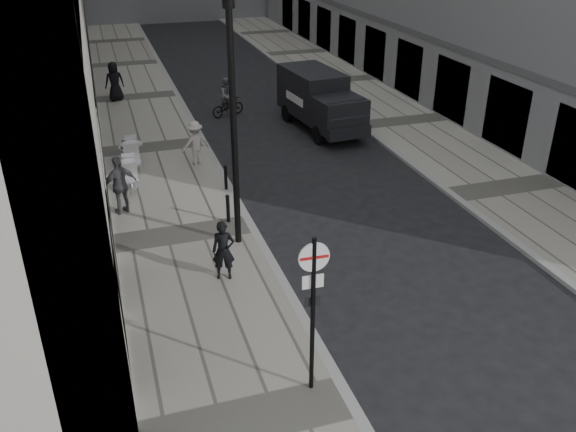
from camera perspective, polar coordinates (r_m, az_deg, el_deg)
name	(u,v)px	position (r m, az deg, el deg)	size (l,w,h in m)	color
sidewalk	(155,148)	(25.17, -12.36, 6.25)	(4.00, 60.00, 0.12)	gray
far_sidewalk	(402,122)	(28.20, 10.61, 8.65)	(4.00, 60.00, 0.12)	gray
walking_man	(223,251)	(15.53, -6.06, -3.24)	(0.58, 0.38, 1.59)	black
sign_post	(313,296)	(11.29, 2.36, -7.49)	(0.58, 0.10, 3.40)	black
lamppost	(233,114)	(16.06, -5.16, 9.47)	(0.31, 0.31, 6.78)	black
bollard_near	(226,178)	(20.68, -5.85, 3.55)	(0.11, 0.11, 0.81)	black
bollard_far	(228,209)	(18.48, -5.63, 0.65)	(0.11, 0.11, 0.84)	black
panel_van	(319,98)	(26.70, 2.89, 10.99)	(2.42, 5.33, 2.43)	black
cyclist	(227,101)	(28.73, -5.69, 10.65)	(1.76, 1.13, 1.79)	black
pedestrian_a	(120,185)	(19.44, -15.41, 2.81)	(1.10, 0.46, 1.87)	#56565B
pedestrian_b	(195,143)	(22.81, -8.67, 6.78)	(1.06, 0.61, 1.64)	#BAB3AC
pedestrian_c	(114,81)	(31.73, -15.93, 12.02)	(0.93, 0.60, 1.90)	black
cafe_table_near	(130,172)	(21.42, -14.54, 3.98)	(0.80, 1.80, 1.03)	silver
cafe_table_mid	(129,155)	(23.16, -14.64, 5.57)	(0.72, 1.63, 0.93)	silver
cafe_table_far	(133,153)	(23.17, -14.34, 5.75)	(0.80, 1.80, 1.02)	silver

